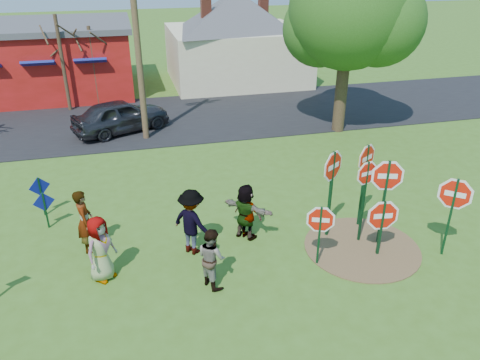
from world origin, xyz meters
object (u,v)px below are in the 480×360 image
at_px(stop_sign_b, 366,181).
at_px(stop_sign_d, 366,165).
at_px(leafy_tree, 351,16).
at_px(stop_sign_a, 320,224).
at_px(suv, 121,116).
at_px(person_b, 85,221).
at_px(utility_pole, 137,35).
at_px(person_a, 100,249).
at_px(stop_sign_c, 386,184).

distance_m(stop_sign_b, stop_sign_d, 0.88).
bearing_deg(stop_sign_d, leafy_tree, 38.13).
distance_m(stop_sign_a, suv, 12.45).
height_order(person_b, utility_pole, utility_pole).
bearing_deg(stop_sign_a, person_b, -179.13).
distance_m(person_a, leafy_tree, 14.15).
height_order(stop_sign_a, utility_pole, utility_pole).
height_order(stop_sign_a, stop_sign_d, stop_sign_d).
xyz_separation_m(person_a, suv, (0.71, 10.74, -0.10)).
bearing_deg(person_b, person_a, -168.05).
height_order(person_a, utility_pole, utility_pole).
bearing_deg(stop_sign_c, leafy_tree, 88.02).
bearing_deg(stop_sign_c, stop_sign_a, -149.55).
height_order(stop_sign_d, suv, stop_sign_d).
distance_m(stop_sign_c, person_b, 8.19).
relative_size(stop_sign_a, stop_sign_d, 0.67).
bearing_deg(leafy_tree, stop_sign_c, -108.47).
relative_size(stop_sign_a, leafy_tree, 0.24).
xyz_separation_m(stop_sign_a, person_a, (-5.48, 0.76, -0.36)).
bearing_deg(person_a, stop_sign_a, -55.04).
bearing_deg(utility_pole, stop_sign_b, -61.10).
distance_m(stop_sign_c, utility_pole, 11.76).
xyz_separation_m(stop_sign_b, utility_pole, (-5.34, 9.67, 2.52)).
height_order(stop_sign_c, person_a, stop_sign_c).
bearing_deg(stop_sign_d, stop_sign_b, -147.04).
bearing_deg(leafy_tree, stop_sign_a, -118.24).
bearing_deg(person_b, utility_pole, -19.46).
height_order(person_a, leafy_tree, leafy_tree).
distance_m(stop_sign_c, person_a, 7.61).
bearing_deg(stop_sign_b, stop_sign_d, 49.04).
xyz_separation_m(stop_sign_a, utility_pole, (-3.77, 10.40, 3.18)).
relative_size(stop_sign_a, person_b, 1.01).
bearing_deg(stop_sign_a, stop_sign_d, 58.54).
relative_size(stop_sign_b, person_a, 1.48).
height_order(stop_sign_c, stop_sign_d, stop_sign_d).
distance_m(person_a, utility_pole, 10.41).
height_order(person_b, leafy_tree, leafy_tree).
xyz_separation_m(stop_sign_a, person_b, (-5.90, 2.16, -0.32)).
bearing_deg(stop_sign_b, suv, 105.95).
distance_m(stop_sign_d, suv, 12.10).
bearing_deg(suv, stop_sign_a, 178.75).
height_order(stop_sign_d, person_a, stop_sign_d).
relative_size(stop_sign_b, utility_pole, 0.31).
distance_m(stop_sign_d, leafy_tree, 8.91).
xyz_separation_m(stop_sign_d, leafy_tree, (3.04, 7.80, 3.05)).
distance_m(stop_sign_c, stop_sign_d, 1.01).
xyz_separation_m(stop_sign_c, person_b, (-7.97, 1.65, -0.95)).
relative_size(person_a, leafy_tree, 0.22).
relative_size(stop_sign_c, utility_pole, 0.32).
relative_size(stop_sign_c, suv, 0.62).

